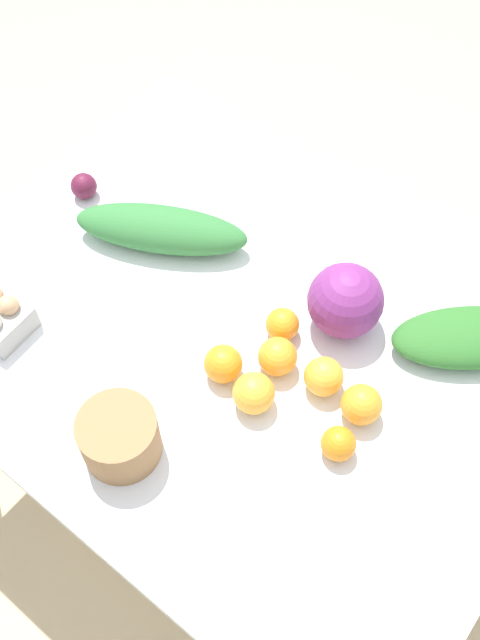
# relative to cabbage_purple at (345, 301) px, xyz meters

# --- Properties ---
(ground_plane) EXTENTS (8.00, 8.00, 0.00)m
(ground_plane) POSITION_rel_cabbage_purple_xyz_m (-0.16, -0.14, -0.80)
(ground_plane) COLOR #C6B289
(dining_table) EXTENTS (1.35, 1.06, 0.72)m
(dining_table) POSITION_rel_cabbage_purple_xyz_m (-0.16, -0.14, -0.16)
(dining_table) COLOR silver
(dining_table) RESTS_ON ground_plane
(cabbage_purple) EXTENTS (0.16, 0.16, 0.16)m
(cabbage_purple) POSITION_rel_cabbage_purple_xyz_m (0.00, 0.00, 0.00)
(cabbage_purple) COLOR #7A2D75
(cabbage_purple) RESTS_ON dining_table
(paper_bag) EXTENTS (0.15, 0.15, 0.11)m
(paper_bag) POSITION_rel_cabbage_purple_xyz_m (-0.16, -0.50, -0.02)
(paper_bag) COLOR #997047
(paper_bag) RESTS_ON dining_table
(greens_bunch_kale) EXTENTS (0.35, 0.33, 0.07)m
(greens_bunch_kale) POSITION_rel_cabbage_purple_xyz_m (0.24, 0.11, -0.04)
(greens_bunch_kale) COLOR #2D6B28
(greens_bunch_kale) RESTS_ON dining_table
(greens_bunch_dandelion) EXTENTS (0.41, 0.30, 0.09)m
(greens_bunch_dandelion) POSITION_rel_cabbage_purple_xyz_m (-0.45, -0.07, -0.03)
(greens_bunch_dandelion) COLOR #337538
(greens_bunch_dandelion) RESTS_ON dining_table
(beet_root) EXTENTS (0.06, 0.06, 0.06)m
(beet_root) POSITION_rel_cabbage_purple_xyz_m (-0.69, -0.07, -0.05)
(beet_root) COLOR #5B1933
(beet_root) RESTS_ON dining_table
(orange_0) EXTENTS (0.08, 0.08, 0.08)m
(orange_0) POSITION_rel_cabbage_purple_xyz_m (-0.04, -0.17, -0.04)
(orange_0) COLOR orange
(orange_0) RESTS_ON dining_table
(orange_1) EXTENTS (0.08, 0.08, 0.08)m
(orange_1) POSITION_rel_cabbage_purple_xyz_m (-0.03, -0.27, -0.04)
(orange_1) COLOR #F9A833
(orange_1) RESTS_ON dining_table
(orange_2) EXTENTS (0.07, 0.07, 0.07)m
(orange_2) POSITION_rel_cabbage_purple_xyz_m (-0.08, -0.10, -0.04)
(orange_2) COLOR orange
(orange_2) RESTS_ON dining_table
(orange_3) EXTENTS (0.08, 0.08, 0.08)m
(orange_3) POSITION_rel_cabbage_purple_xyz_m (0.06, -0.15, -0.04)
(orange_3) COLOR #F9A833
(orange_3) RESTS_ON dining_table
(orange_4) EXTENTS (0.07, 0.07, 0.07)m
(orange_4) POSITION_rel_cabbage_purple_xyz_m (0.16, -0.25, -0.05)
(orange_4) COLOR orange
(orange_4) RESTS_ON dining_table
(orange_5) EXTENTS (0.08, 0.08, 0.08)m
(orange_5) POSITION_rel_cabbage_purple_xyz_m (-0.12, -0.25, -0.04)
(orange_5) COLOR orange
(orange_5) RESTS_ON dining_table
(orange_6) EXTENTS (0.08, 0.08, 0.08)m
(orange_6) POSITION_rel_cabbage_purple_xyz_m (0.15, -0.16, -0.04)
(orange_6) COLOR orange
(orange_6) RESTS_ON dining_table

